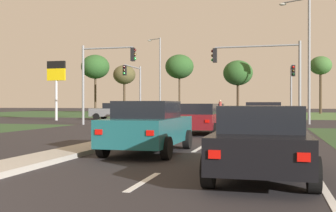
{
  "coord_description": "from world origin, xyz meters",
  "views": [
    {
      "loc": [
        5.97,
        -3.87,
        1.53
      ],
      "look_at": [
        -4.38,
        35.82,
        1.31
      ],
      "focal_mm": 43.35,
      "sensor_mm": 36.0,
      "label": 1
    }
  ],
  "objects_px": {
    "treeline_second": "(124,75)",
    "treeline_fifth": "(321,66)",
    "fuel_price_totem": "(56,77)",
    "traffic_signal_near_right": "(265,68)",
    "car_maroon_seventh": "(200,119)",
    "car_black_second": "(262,141)",
    "car_silver_fourth": "(211,109)",
    "traffic_signal_far_left": "(134,81)",
    "treeline_third": "(179,67)",
    "treeline_near": "(95,67)",
    "treeline_fourth": "(238,73)",
    "car_grey_fifth": "(115,111)",
    "pedestrian_at_median": "(220,106)",
    "car_red_sixth": "(264,118)",
    "traffic_signal_far_right": "(292,82)",
    "car_blue_near": "(218,109)",
    "street_lamp_second": "(306,53)",
    "car_teal_third": "(149,127)",
    "street_lamp_third": "(159,73)",
    "traffic_signal_near_left": "(102,70)"
  },
  "relations": [
    {
      "from": "car_blue_near",
      "to": "traffic_signal_far_right",
      "type": "distance_m",
      "value": 25.83
    },
    {
      "from": "car_black_second",
      "to": "pedestrian_at_median",
      "type": "relative_size",
      "value": 2.27
    },
    {
      "from": "car_teal_third",
      "to": "treeline_third",
      "type": "distance_m",
      "value": 54.56
    },
    {
      "from": "street_lamp_second",
      "to": "treeline_third",
      "type": "bearing_deg",
      "value": 117.81
    },
    {
      "from": "treeline_fifth",
      "to": "car_maroon_seventh",
      "type": "bearing_deg",
      "value": -102.86
    },
    {
      "from": "street_lamp_third",
      "to": "treeline_fourth",
      "type": "distance_m",
      "value": 13.82
    },
    {
      "from": "fuel_price_totem",
      "to": "treeline_fifth",
      "type": "relative_size",
      "value": 0.61
    },
    {
      "from": "car_black_second",
      "to": "car_silver_fourth",
      "type": "relative_size",
      "value": 0.93
    },
    {
      "from": "traffic_signal_near_right",
      "to": "treeline_near",
      "type": "height_order",
      "value": "treeline_near"
    },
    {
      "from": "car_blue_near",
      "to": "street_lamp_third",
      "type": "height_order",
      "value": "street_lamp_third"
    },
    {
      "from": "car_grey_fifth",
      "to": "traffic_signal_far_right",
      "type": "distance_m",
      "value": 16.79
    },
    {
      "from": "car_blue_near",
      "to": "car_red_sixth",
      "type": "bearing_deg",
      "value": 100.63
    },
    {
      "from": "car_maroon_seventh",
      "to": "fuel_price_totem",
      "type": "distance_m",
      "value": 20.93
    },
    {
      "from": "fuel_price_totem",
      "to": "treeline_fifth",
      "type": "distance_m",
      "value": 43.16
    },
    {
      "from": "traffic_signal_near_right",
      "to": "car_red_sixth",
      "type": "bearing_deg",
      "value": -89.47
    },
    {
      "from": "street_lamp_second",
      "to": "treeline_near",
      "type": "relative_size",
      "value": 0.93
    },
    {
      "from": "car_silver_fourth",
      "to": "treeline_second",
      "type": "distance_m",
      "value": 18.03
    },
    {
      "from": "treeline_near",
      "to": "treeline_second",
      "type": "distance_m",
      "value": 8.58
    },
    {
      "from": "traffic_signal_far_left",
      "to": "street_lamp_third",
      "type": "bearing_deg",
      "value": 94.83
    },
    {
      "from": "treeline_near",
      "to": "treeline_second",
      "type": "relative_size",
      "value": 1.31
    },
    {
      "from": "treeline_near",
      "to": "treeline_fourth",
      "type": "bearing_deg",
      "value": -10.07
    },
    {
      "from": "car_grey_fifth",
      "to": "treeline_third",
      "type": "height_order",
      "value": "treeline_third"
    },
    {
      "from": "treeline_fourth",
      "to": "traffic_signal_far_left",
      "type": "bearing_deg",
      "value": -110.06
    },
    {
      "from": "pedestrian_at_median",
      "to": "treeline_fourth",
      "type": "bearing_deg",
      "value": 6.09
    },
    {
      "from": "traffic_signal_far_left",
      "to": "treeline_fourth",
      "type": "xyz_separation_m",
      "value": [
        8.38,
        22.95,
        2.36
      ]
    },
    {
      "from": "traffic_signal_far_left",
      "to": "treeline_fourth",
      "type": "relative_size",
      "value": 0.68
    },
    {
      "from": "car_teal_third",
      "to": "traffic_signal_near_left",
      "type": "height_order",
      "value": "traffic_signal_near_left"
    },
    {
      "from": "car_teal_third",
      "to": "pedestrian_at_median",
      "type": "relative_size",
      "value": 2.35
    },
    {
      "from": "car_silver_fourth",
      "to": "traffic_signal_near_right",
      "type": "relative_size",
      "value": 0.78
    },
    {
      "from": "pedestrian_at_median",
      "to": "treeline_fifth",
      "type": "bearing_deg",
      "value": -22.92
    },
    {
      "from": "car_red_sixth",
      "to": "treeline_second",
      "type": "relative_size",
      "value": 0.58
    },
    {
      "from": "traffic_signal_far_right",
      "to": "treeline_fourth",
      "type": "relative_size",
      "value": 0.64
    },
    {
      "from": "traffic_signal_far_right",
      "to": "pedestrian_at_median",
      "type": "xyz_separation_m",
      "value": [
        -7.52,
        7.57,
        -2.29
      ]
    },
    {
      "from": "car_maroon_seventh",
      "to": "street_lamp_second",
      "type": "height_order",
      "value": "street_lamp_second"
    },
    {
      "from": "car_black_second",
      "to": "car_silver_fourth",
      "type": "distance_m",
      "value": 45.81
    },
    {
      "from": "street_lamp_third",
      "to": "treeline_fifth",
      "type": "distance_m",
      "value": 27.03
    },
    {
      "from": "traffic_signal_far_right",
      "to": "fuel_price_totem",
      "type": "bearing_deg",
      "value": -166.39
    },
    {
      "from": "treeline_second",
      "to": "treeline_fifth",
      "type": "relative_size",
      "value": 0.87
    },
    {
      "from": "treeline_fourth",
      "to": "treeline_fifth",
      "type": "relative_size",
      "value": 0.9
    },
    {
      "from": "car_grey_fifth",
      "to": "treeline_second",
      "type": "relative_size",
      "value": 0.59
    },
    {
      "from": "car_maroon_seventh",
      "to": "fuel_price_totem",
      "type": "relative_size",
      "value": 0.76
    },
    {
      "from": "treeline_near",
      "to": "treeline_second",
      "type": "height_order",
      "value": "treeline_near"
    },
    {
      "from": "car_black_second",
      "to": "treeline_third",
      "type": "relative_size",
      "value": 0.44
    },
    {
      "from": "fuel_price_totem",
      "to": "traffic_signal_near_right",
      "type": "bearing_deg",
      "value": -18.53
    },
    {
      "from": "car_teal_third",
      "to": "street_lamp_third",
      "type": "xyz_separation_m",
      "value": [
        -10.88,
        39.48,
        4.84
      ]
    },
    {
      "from": "car_black_second",
      "to": "street_lamp_third",
      "type": "bearing_deg",
      "value": 108.56
    },
    {
      "from": "traffic_signal_far_left",
      "to": "pedestrian_at_median",
      "type": "height_order",
      "value": "traffic_signal_far_left"
    },
    {
      "from": "car_maroon_seventh",
      "to": "street_lamp_third",
      "type": "height_order",
      "value": "street_lamp_third"
    },
    {
      "from": "car_maroon_seventh",
      "to": "fuel_price_totem",
      "type": "bearing_deg",
      "value": 139.91
    },
    {
      "from": "traffic_signal_far_left",
      "to": "treeline_second",
      "type": "height_order",
      "value": "treeline_second"
    }
  ]
}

